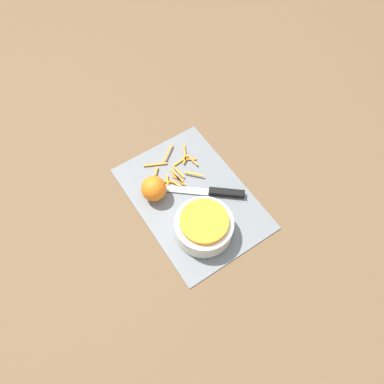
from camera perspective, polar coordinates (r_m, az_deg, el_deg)
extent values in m
plane|color=brown|center=(1.08, 0.00, -0.95)|extent=(4.00, 4.00, 0.00)
cube|color=slate|center=(1.08, 0.00, -0.87)|extent=(0.43, 0.30, 0.01)
cylinder|color=silver|center=(1.00, 1.82, -5.33)|extent=(0.16, 0.16, 0.06)
cylinder|color=orange|center=(0.97, 1.87, -4.52)|extent=(0.13, 0.13, 0.02)
cube|color=black|center=(1.08, 5.30, -0.11)|extent=(0.08, 0.09, 0.02)
cube|color=#B2B2B7|center=(1.08, -0.77, 0.29)|extent=(0.10, 0.11, 0.00)
sphere|color=orange|center=(1.05, -5.84, 0.52)|extent=(0.07, 0.07, 0.07)
cube|color=orange|center=(1.10, -2.16, 2.06)|extent=(0.03, 0.02, 0.00)
cube|color=orange|center=(1.10, -3.78, 1.86)|extent=(0.04, 0.02, 0.00)
cube|color=orange|center=(1.14, -1.68, 4.80)|extent=(0.01, 0.06, 0.00)
cube|color=orange|center=(1.14, -5.62, 4.19)|extent=(0.04, 0.07, 0.00)
cube|color=orange|center=(1.14, -0.18, 5.04)|extent=(0.02, 0.03, 0.00)
cube|color=orange|center=(1.12, -5.47, 3.21)|extent=(0.03, 0.02, 0.00)
cube|color=orange|center=(1.11, -2.03, 3.06)|extent=(0.05, 0.01, 0.00)
cube|color=orange|center=(1.10, -2.24, 2.42)|extent=(0.06, 0.01, 0.00)
cube|color=orange|center=(1.13, 0.20, 4.76)|extent=(0.04, 0.01, 0.00)
cube|color=orange|center=(1.14, -1.06, 5.01)|extent=(0.02, 0.03, 0.00)
cube|color=orange|center=(1.10, 0.26, 2.77)|extent=(0.05, 0.04, 0.00)
cube|color=orange|center=(1.15, -1.12, 6.07)|extent=(0.06, 0.03, 0.00)
cube|color=orange|center=(1.15, -3.68, 6.01)|extent=(0.05, 0.06, 0.00)
cube|color=orange|center=(1.10, -1.88, 2.11)|extent=(0.06, 0.01, 0.00)
cube|color=orange|center=(1.10, -4.02, 1.60)|extent=(0.05, 0.05, 0.00)
cube|color=orange|center=(1.09, -2.62, 1.38)|extent=(0.04, 0.02, 0.00)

